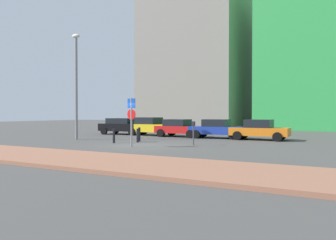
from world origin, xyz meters
TOP-DOWN VIEW (x-y plane):
  - ground_plane at (0.00, 0.00)m, footprint 120.00×120.00m
  - sidewalk_brick at (0.00, -6.63)m, footprint 40.00×3.94m
  - parked_car_black at (-7.32, 8.28)m, footprint 4.43×2.20m
  - parked_car_yellow at (-4.26, 8.25)m, footprint 4.49×2.17m
  - parked_car_red at (-1.37, 7.88)m, footprint 3.97×2.07m
  - parked_car_blue at (1.88, 7.89)m, footprint 4.31×2.18m
  - parked_car_orange at (5.17, 7.74)m, footprint 4.11×2.07m
  - parking_sign_post at (0.02, -0.98)m, footprint 0.60×0.10m
  - parking_meter at (2.68, 1.67)m, footprint 0.18×0.14m
  - street_lamp at (-6.70, 1.71)m, footprint 0.70×0.36m
  - traffic_bollard_near at (-1.73, 2.49)m, footprint 0.17×0.17m
  - traffic_bollard_mid at (-1.41, 1.80)m, footprint 0.15×0.15m
  - traffic_bollard_far at (-2.51, 0.70)m, footprint 0.16×0.16m
  - building_under_construction at (-10.29, 32.60)m, footprint 14.62×14.58m

SIDE VIEW (x-z plane):
  - ground_plane at x=0.00m, z-range 0.00..0.00m
  - sidewalk_brick at x=0.00m, z-range 0.00..0.14m
  - traffic_bollard_mid at x=-1.41m, z-range 0.00..0.91m
  - traffic_bollard_far at x=-2.51m, z-range 0.00..0.92m
  - traffic_bollard_near at x=-1.73m, z-range 0.00..0.96m
  - parked_car_red at x=-1.37m, z-range 0.03..1.46m
  - parked_car_blue at x=1.88m, z-range 0.02..1.48m
  - parked_car_orange at x=5.17m, z-range 0.01..1.48m
  - parked_car_black at x=-7.32m, z-range 0.05..1.52m
  - parked_car_yellow at x=-4.26m, z-range 0.01..1.58m
  - parking_meter at x=2.68m, z-range 0.21..1.65m
  - parking_sign_post at x=0.02m, z-range 0.36..3.15m
  - street_lamp at x=-6.70m, z-range 0.63..8.34m
  - building_under_construction at x=-10.29m, z-range 0.00..21.14m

